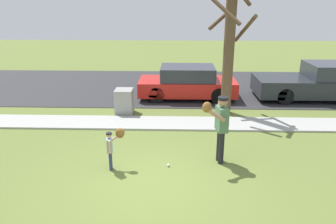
# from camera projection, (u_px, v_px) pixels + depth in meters

# --- Properties ---
(ground_plane) EXTENTS (48.00, 48.00, 0.00)m
(ground_plane) POSITION_uv_depth(u_px,v_px,m) (159.00, 125.00, 10.67)
(ground_plane) COLOR olive
(sidewalk_strip) EXTENTS (36.00, 1.20, 0.06)m
(sidewalk_strip) POSITION_uv_depth(u_px,v_px,m) (159.00, 123.00, 10.76)
(sidewalk_strip) COLOR #A3A39E
(sidewalk_strip) RESTS_ON ground
(road_surface) EXTENTS (36.00, 6.80, 0.02)m
(road_surface) POSITION_uv_depth(u_px,v_px,m) (165.00, 86.00, 15.48)
(road_surface) COLOR #2D2D30
(road_surface) RESTS_ON ground
(person_adult) EXTENTS (0.68, 0.72, 1.73)m
(person_adult) POSITION_uv_depth(u_px,v_px,m) (220.00, 123.00, 7.86)
(person_adult) COLOR black
(person_adult) RESTS_ON ground
(person_child) EXTENTS (0.43, 0.44, 1.01)m
(person_child) POSITION_uv_depth(u_px,v_px,m) (113.00, 143.00, 7.70)
(person_child) COLOR navy
(person_child) RESTS_ON ground
(baseball) EXTENTS (0.07, 0.07, 0.07)m
(baseball) POSITION_uv_depth(u_px,v_px,m) (168.00, 165.00, 7.99)
(baseball) COLOR white
(baseball) RESTS_ON ground
(utility_cabinet) EXTENTS (0.62, 0.66, 0.90)m
(utility_cabinet) POSITION_uv_depth(u_px,v_px,m) (124.00, 102.00, 11.62)
(utility_cabinet) COLOR gray
(utility_cabinet) RESTS_ON ground
(street_tree_near) EXTENTS (1.84, 1.88, 4.60)m
(street_tree_near) POSITION_uv_depth(u_px,v_px,m) (229.00, 45.00, 11.06)
(street_tree_near) COLOR brown
(street_tree_near) RESTS_ON ground
(parked_hatchback_red) EXTENTS (4.00, 1.75, 1.33)m
(parked_hatchback_red) POSITION_uv_depth(u_px,v_px,m) (187.00, 83.00, 13.43)
(parked_hatchback_red) COLOR red
(parked_hatchback_red) RESTS_ON road_surface
(parked_pickup_dark) EXTENTS (5.20, 1.95, 1.48)m
(parked_pickup_dark) POSITION_uv_depth(u_px,v_px,m) (321.00, 83.00, 13.32)
(parked_pickup_dark) COLOR #23282D
(parked_pickup_dark) RESTS_ON road_surface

